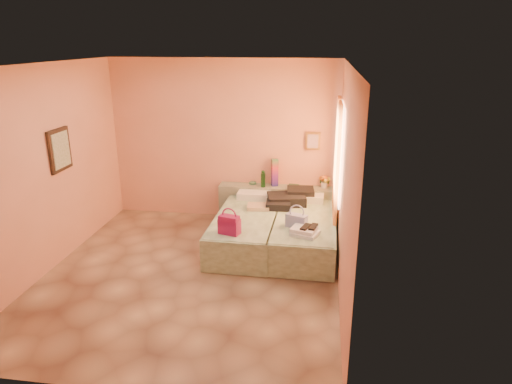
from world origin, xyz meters
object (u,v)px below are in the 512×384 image
Objects in this scene: headboard_ledge at (277,204)px; towel_stack at (305,232)px; magenta_handbag at (229,224)px; bed_left at (247,230)px; bed_right at (304,233)px; green_book at (294,186)px; blue_handbag at (297,221)px; water_bottle at (263,179)px; flower_vase at (325,181)px.

headboard_ledge is 1.78m from towel_stack.
magenta_handbag is 0.83× the size of towel_stack.
bed_right is (0.90, 0.00, 0.00)m from bed_left.
green_book is (0.65, 1.09, 0.41)m from bed_left.
blue_handbag is at bearing -23.82° from bed_left.
bed_right is 5.71× the size of towel_stack.
blue_handbag reaches higher than green_book.
water_bottle is at bearing 129.06° from bed_right.
green_book is at bearing 7.80° from headboard_ledge.
green_book is 0.51× the size of towel_stack.
blue_handbag is 0.87× the size of towel_stack.
bed_left and bed_right have the same top height.
bed_left is (-0.38, -1.05, -0.08)m from headboard_ledge.
towel_stack is at bearing -98.34° from flower_vase.
magenta_handbag is at bearing -98.25° from water_bottle.
headboard_ledge is 7.06× the size of magenta_handbag.
water_bottle is at bearing 83.64° from bed_left.
towel_stack is at bearing 21.23° from magenta_handbag.
water_bottle is at bearing 97.39° from magenta_handbag.
bed_right is at bearing 92.51° from towel_stack.
magenta_handbag reaches higher than headboard_ledge.
green_book is 0.61× the size of magenta_handbag.
towel_stack is (0.28, -1.71, -0.11)m from green_book.
blue_handbag reaches higher than towel_stack.
bed_left is 5.71× the size of towel_stack.
flower_vase is 1.75m from towel_stack.
bed_left is at bearing -115.19° from green_book.
headboard_ledge is 0.44m from green_book.
water_bottle is 1.07× the size of flower_vase.
green_book is at bearing 60.09° from bed_left.
water_bottle reaches higher than flower_vase.
green_book is at bearing 99.25° from towel_stack.
headboard_ledge is 7.87× the size of flower_vase.
blue_handbag is (-0.11, -0.36, 0.35)m from bed_right.
flower_vase is (0.28, 1.09, 0.53)m from bed_right.
flower_vase is at bearing 81.66° from towel_stack.
flower_vase is (0.80, 0.04, 0.46)m from headboard_ledge.
magenta_handbag is 0.98m from blue_handbag.
blue_handbag is (0.14, -1.45, -0.07)m from green_book.
blue_handbag is at bearing -73.57° from headboard_ledge.
water_bottle is at bearing -165.54° from headboard_ledge.
flower_vase is (1.05, 0.11, -0.01)m from water_bottle.
magenta_handbag reaches higher than bed_left.
blue_handbag is (0.42, -1.41, 0.27)m from headboard_ledge.
bed_left is 11.30× the size of green_book.
blue_handbag is 0.29m from towel_stack.
towel_stack is (0.93, -0.62, 0.30)m from bed_left.
headboard_ledge is 1.12m from bed_left.
green_book is 1.74m from towel_stack.
bed_right is at bearing -104.31° from flower_vase.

